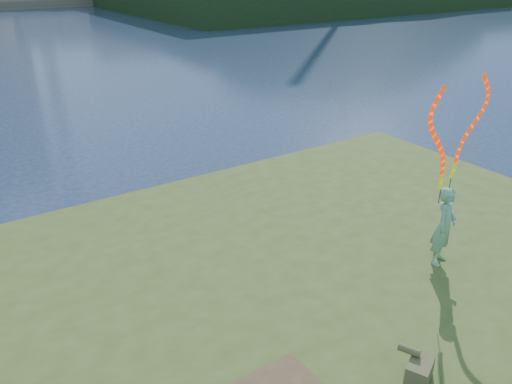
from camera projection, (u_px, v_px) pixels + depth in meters
ground at (261, 321)px, 9.72m from camera, size 320.00×320.00×0.00m
grassy_knoll at (344, 383)px, 7.85m from camera, size 20.00×18.00×0.80m
wooded_hill at (352, 1)px, 84.87m from camera, size 78.00×50.00×63.00m
woman_with_ribbons at (447, 199)px, 9.62m from camera, size 1.93×0.77×4.03m
canvas_bag at (419, 370)px, 7.25m from camera, size 0.56×0.64×0.45m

